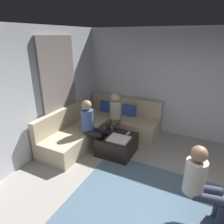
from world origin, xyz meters
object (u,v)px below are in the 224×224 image
Objects in this scene: ottoman at (117,145)px; game_remote at (128,133)px; person_on_couch_side at (91,124)px; person_on_couch_back at (114,115)px; sectional_couch at (101,126)px; person_on_armchair at (201,182)px; coffee_mug at (112,129)px.

ottoman is 0.36m from game_remote.
person_on_couch_side is at bearing -165.45° from ottoman.
sectional_couch is at bearing 9.02° from person_on_couch_back.
game_remote is at bearing -139.61° from person_on_armchair.
ottoman is at bearing -36.64° from sectional_couch.
person_on_armchair is (2.12, -1.62, -0.01)m from person_on_couch_back.
person_on_couch_side reaches higher than coffee_mug.
person_on_armchair is (2.32, -0.88, -0.01)m from person_on_couch_side.
game_remote is 0.12× the size of person_on_couch_back.
person_on_armchair is at bearing 142.62° from person_on_couch_back.
ottoman is (0.71, -0.53, -0.07)m from sectional_couch.
person_on_armchair is at bearing -38.55° from game_remote.
person_on_couch_back is at bearing 9.02° from sectional_couch.
person_on_couch_side reaches higher than sectional_couch.
person_on_couch_back is 1.00× the size of person_on_couch_side.
person_on_couch_back is at bearing 109.95° from coffee_mug.
person_on_armchair is (1.97, -1.21, 0.17)m from coffee_mug.
person_on_couch_back reaches higher than sectional_couch.
coffee_mug is (0.49, -0.35, 0.19)m from sectional_couch.
person_on_couch_side is 1.02× the size of person_on_armchair.
person_on_couch_back reaches higher than coffee_mug.
person_on_couch_back reaches higher than person_on_armchair.
person_on_couch_back and person_on_couch_side have the same top height.
sectional_couch reaches higher than coffee_mug.
person_on_couch_side is 2.48m from person_on_armchair.
game_remote is (0.18, 0.22, 0.22)m from ottoman.
coffee_mug is 0.08× the size of person_on_couch_back.
sectional_couch is 0.89m from ottoman.
person_on_armchair reaches higher than coffee_mug.
coffee_mug is (-0.22, 0.18, 0.26)m from ottoman.
sectional_couch is 2.12× the size of person_on_couch_side.
ottoman is 0.64× the size of person_on_armchair.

